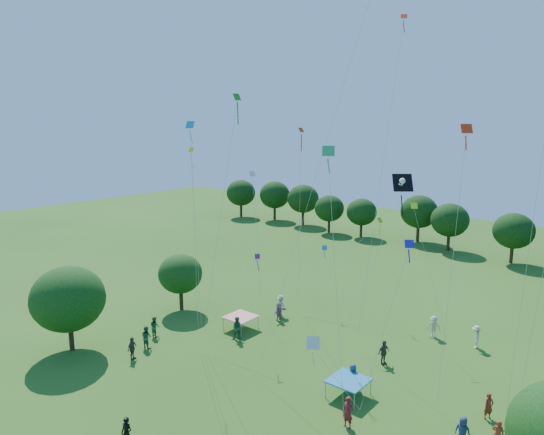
{
  "coord_description": "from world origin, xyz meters",
  "views": [
    {
      "loc": [
        17.67,
        -7.5,
        16.36
      ],
      "look_at": [
        0.0,
        14.0,
        11.0
      ],
      "focal_mm": 32.0,
      "sensor_mm": 36.0,
      "label": 1
    }
  ],
  "objects_px": {
    "near_tree_west": "(68,299)",
    "red_high_kite": "(363,22)",
    "man_in_black": "(127,433)",
    "tent_red_stripe": "(241,317)",
    "pirate_kite": "(401,187)",
    "near_tree_north": "(180,274)",
    "tent_blue": "(348,380)"
  },
  "relations": [
    {
      "from": "tent_red_stripe",
      "to": "pirate_kite",
      "type": "relative_size",
      "value": 0.18
    },
    {
      "from": "man_in_black",
      "to": "red_high_kite",
      "type": "bearing_deg",
      "value": 46.45
    },
    {
      "from": "man_in_black",
      "to": "red_high_kite",
      "type": "relative_size",
      "value": 0.07
    },
    {
      "from": "near_tree_north",
      "to": "pirate_kite",
      "type": "xyz_separation_m",
      "value": [
        20.6,
        -0.57,
        9.47
      ]
    },
    {
      "from": "red_high_kite",
      "to": "near_tree_north",
      "type": "bearing_deg",
      "value": 174.37
    },
    {
      "from": "pirate_kite",
      "to": "near_tree_north",
      "type": "bearing_deg",
      "value": 178.42
    },
    {
      "from": "tent_red_stripe",
      "to": "man_in_black",
      "type": "relative_size",
      "value": 1.29
    },
    {
      "from": "tent_blue",
      "to": "pirate_kite",
      "type": "relative_size",
      "value": 0.18
    },
    {
      "from": "near_tree_north",
      "to": "red_high_kite",
      "type": "bearing_deg",
      "value": -5.63
    },
    {
      "from": "near_tree_west",
      "to": "pirate_kite",
      "type": "distance_m",
      "value": 24.5
    },
    {
      "from": "tent_red_stripe",
      "to": "red_high_kite",
      "type": "distance_m",
      "value": 23.87
    },
    {
      "from": "pirate_kite",
      "to": "tent_blue",
      "type": "bearing_deg",
      "value": -127.46
    },
    {
      "from": "tent_red_stripe",
      "to": "red_high_kite",
      "type": "height_order",
      "value": "red_high_kite"
    },
    {
      "from": "tent_red_stripe",
      "to": "near_tree_west",
      "type": "bearing_deg",
      "value": -123.6
    },
    {
      "from": "tent_red_stripe",
      "to": "tent_blue",
      "type": "xyz_separation_m",
      "value": [
        11.86,
        -3.09,
        0.0
      ]
    },
    {
      "from": "near_tree_west",
      "to": "near_tree_north",
      "type": "height_order",
      "value": "near_tree_west"
    },
    {
      "from": "tent_red_stripe",
      "to": "pirate_kite",
      "type": "height_order",
      "value": "pirate_kite"
    },
    {
      "from": "near_tree_north",
      "to": "tent_red_stripe",
      "type": "bearing_deg",
      "value": 2.23
    },
    {
      "from": "near_tree_west",
      "to": "tent_red_stripe",
      "type": "bearing_deg",
      "value": 56.4
    },
    {
      "from": "near_tree_west",
      "to": "tent_blue",
      "type": "xyz_separation_m",
      "value": [
        18.92,
        7.55,
        -2.93
      ]
    },
    {
      "from": "near_tree_west",
      "to": "red_high_kite",
      "type": "relative_size",
      "value": 0.25
    },
    {
      "from": "near_tree_west",
      "to": "tent_blue",
      "type": "distance_m",
      "value": 20.58
    },
    {
      "from": "near_tree_north",
      "to": "man_in_black",
      "type": "relative_size",
      "value": 2.99
    },
    {
      "from": "tent_red_stripe",
      "to": "tent_blue",
      "type": "height_order",
      "value": "same"
    },
    {
      "from": "near_tree_north",
      "to": "pirate_kite",
      "type": "relative_size",
      "value": 0.42
    },
    {
      "from": "near_tree_west",
      "to": "near_tree_north",
      "type": "relative_size",
      "value": 1.24
    },
    {
      "from": "near_tree_west",
      "to": "near_tree_north",
      "type": "bearing_deg",
      "value": 89.74
    },
    {
      "from": "near_tree_north",
      "to": "tent_blue",
      "type": "xyz_separation_m",
      "value": [
        18.88,
        -2.81,
        -2.3
      ]
    },
    {
      "from": "near_tree_west",
      "to": "tent_red_stripe",
      "type": "distance_m",
      "value": 13.1
    },
    {
      "from": "man_in_black",
      "to": "red_high_kite",
      "type": "xyz_separation_m",
      "value": [
        5.89,
        12.43,
        21.0
      ]
    },
    {
      "from": "near_tree_north",
      "to": "man_in_black",
      "type": "bearing_deg",
      "value": -48.44
    },
    {
      "from": "near_tree_west",
      "to": "red_high_kite",
      "type": "bearing_deg",
      "value": 24.68
    }
  ]
}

